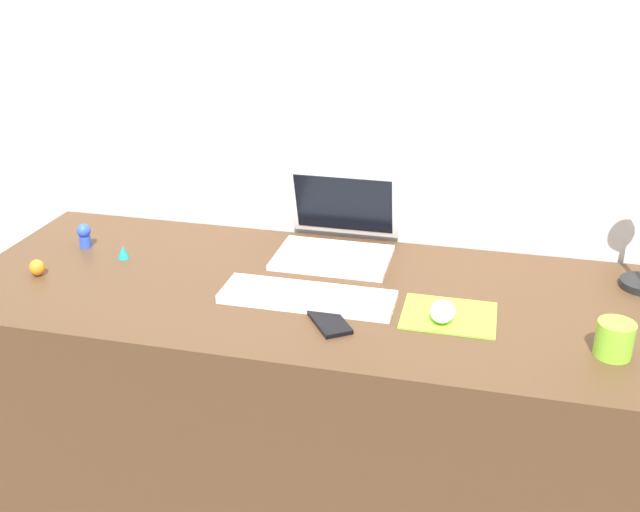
% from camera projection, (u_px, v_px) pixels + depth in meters
% --- Properties ---
extents(back_wall, '(2.99, 0.05, 1.69)m').
position_uv_depth(back_wall, '(354.00, 198.00, 2.07)').
color(back_wall, silver).
rests_on(back_wall, ground_plane).
extents(desk, '(1.79, 0.68, 0.74)m').
position_uv_depth(desk, '(322.00, 415.00, 1.93)').
color(desk, '#4C331E').
rests_on(desk, ground_plane).
extents(laptop, '(0.30, 0.28, 0.21)m').
position_uv_depth(laptop, '(338.00, 233.00, 1.97)').
color(laptop, white).
rests_on(laptop, desk).
extents(keyboard, '(0.41, 0.13, 0.02)m').
position_uv_depth(keyboard, '(308.00, 297.00, 1.72)').
color(keyboard, white).
rests_on(keyboard, desk).
extents(mousepad, '(0.21, 0.17, 0.00)m').
position_uv_depth(mousepad, '(449.00, 315.00, 1.66)').
color(mousepad, '#8CDB33').
rests_on(mousepad, desk).
extents(mouse, '(0.06, 0.10, 0.03)m').
position_uv_depth(mouse, '(443.00, 311.00, 1.64)').
color(mouse, white).
rests_on(mouse, mousepad).
extents(cell_phone, '(0.13, 0.14, 0.01)m').
position_uv_depth(cell_phone, '(329.00, 321.00, 1.63)').
color(cell_phone, black).
rests_on(cell_phone, desk).
extents(coffee_mug, '(0.08, 0.08, 0.08)m').
position_uv_depth(coffee_mug, '(614.00, 339.00, 1.49)').
color(coffee_mug, '#8CDB33').
rests_on(coffee_mug, desk).
extents(toy_figurine_orange, '(0.04, 0.04, 0.04)m').
position_uv_depth(toy_figurine_orange, '(37.00, 268.00, 1.85)').
color(toy_figurine_orange, orange).
rests_on(toy_figurine_orange, desk).
extents(toy_figurine_blue, '(0.04, 0.04, 0.07)m').
position_uv_depth(toy_figurine_blue, '(84.00, 235.00, 2.01)').
color(toy_figurine_blue, blue).
rests_on(toy_figurine_blue, desk).
extents(toy_figurine_teal, '(0.03, 0.03, 0.04)m').
position_uv_depth(toy_figurine_teal, '(123.00, 252.00, 1.95)').
color(toy_figurine_teal, teal).
rests_on(toy_figurine_teal, desk).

